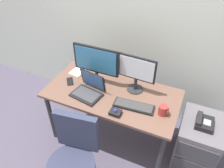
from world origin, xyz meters
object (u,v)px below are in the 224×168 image
keyboard (134,106)px  cell_phone (70,81)px  laptop (89,89)px  file_cabinet (197,142)px  office_chair (74,163)px  monitor_side (136,71)px  coffee_mug (163,110)px  monitor_main (96,62)px  desk_phone (204,122)px  trackball_mouse (115,112)px  paper_notepad (79,71)px

keyboard → cell_phone: size_ratio=2.95×
keyboard → laptop: bearing=179.9°
file_cabinet → office_chair: size_ratio=0.63×
monitor_side → coffee_mug: 0.48m
file_cabinet → office_chair: bearing=-141.2°
monitor_main → monitor_side: size_ratio=1.25×
laptop → desk_phone: bearing=8.3°
file_cabinet → trackball_mouse: (-0.83, -0.36, 0.46)m
office_chair → monitor_main: bearing=102.2°
file_cabinet → monitor_side: bearing=174.9°
file_cabinet → desk_phone: bearing=-116.8°
trackball_mouse → monitor_side: bearing=82.9°
cell_phone → monitor_main: bearing=-11.9°
trackball_mouse → coffee_mug: 0.46m
keyboard → laptop: (-0.51, 0.00, 0.04)m
paper_notepad → desk_phone: bearing=-4.9°
monitor_side → file_cabinet: bearing=-5.1°
monitor_side → laptop: size_ratio=1.20×
keyboard → office_chair: bearing=-118.1°
keyboard → monitor_main: bearing=157.1°
coffee_mug → cell_phone: size_ratio=0.74×
desk_phone → monitor_main: (-1.22, 0.05, 0.37)m
trackball_mouse → paper_notepad: bearing=145.8°
keyboard → paper_notepad: bearing=159.7°
desk_phone → monitor_side: 0.84m
file_cabinet → laptop: bearing=-170.9°
keyboard → paper_notepad: 0.88m
keyboard → trackball_mouse: trackball_mouse is taller
coffee_mug → laptop: bearing=-178.4°
monitor_main → file_cabinet: bearing=-1.4°
laptop → coffee_mug: bearing=1.6°
paper_notepad → keyboard: bearing=-20.3°
keyboard → laptop: 0.51m
laptop → monitor_main: bearing=94.2°
keyboard → file_cabinet: bearing=15.5°
office_chair → trackball_mouse: 0.61m
office_chair → monitor_side: 1.09m
desk_phone → paper_notepad: bearing=175.1°
keyboard → coffee_mug: size_ratio=4.01×
laptop → coffee_mug: size_ratio=3.35×
paper_notepad → monitor_side: bearing=-3.3°
monitor_main → monitor_side: (0.45, 0.04, -0.02)m
desk_phone → keyboard: keyboard is taller
desk_phone → office_chair: office_chair is taller
file_cabinet → paper_notepad: (-1.52, 0.11, 0.45)m
file_cabinet → keyboard: (-0.69, -0.19, 0.45)m
monitor_side → coffee_mug: size_ratio=4.02×
office_chair → monitor_side: monitor_side is taller
desk_phone → monitor_main: 1.27m
trackball_mouse → cell_phone: 0.73m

